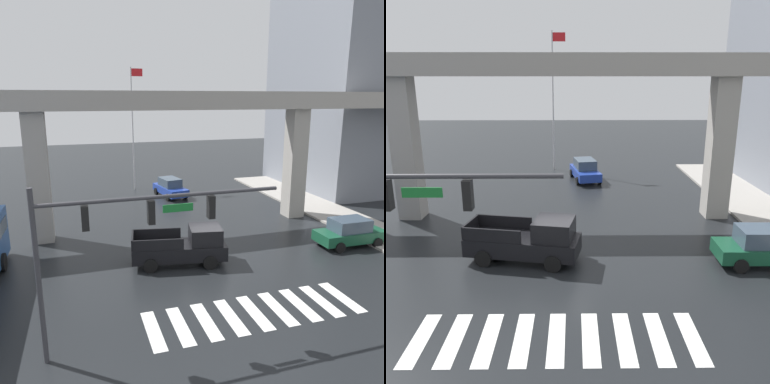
% 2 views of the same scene
% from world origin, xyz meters
% --- Properties ---
extents(ground_plane, '(120.00, 120.00, 0.00)m').
position_xyz_m(ground_plane, '(0.00, 0.00, 0.00)').
color(ground_plane, black).
extents(crosswalk_stripes, '(9.35, 2.80, 0.01)m').
position_xyz_m(crosswalk_stripes, '(-0.00, -5.69, 0.01)').
color(crosswalk_stripes, silver).
rests_on(crosswalk_stripes, ground).
extents(elevated_overpass, '(53.14, 2.01, 9.34)m').
position_xyz_m(elevated_overpass, '(0.00, 6.12, 7.92)').
color(elevated_overpass, '#9E9991').
rests_on(elevated_overpass, ground).
extents(sidewalk_east, '(4.00, 36.00, 0.15)m').
position_xyz_m(sidewalk_east, '(12.21, 2.00, 0.07)').
color(sidewalk_east, '#9E9991').
rests_on(sidewalk_east, ground).
extents(pickup_truck, '(5.35, 2.76, 2.08)m').
position_xyz_m(pickup_truck, '(-1.44, 0.06, 0.99)').
color(pickup_truck, black).
rests_on(pickup_truck, ground).
extents(sedan_blue, '(2.54, 4.55, 1.72)m').
position_xyz_m(sedan_blue, '(1.50, 14.74, 0.85)').
color(sedan_blue, '#1E3899').
rests_on(sedan_blue, ground).
extents(sedan_dark_green, '(4.33, 2.02, 1.72)m').
position_xyz_m(sedan_dark_green, '(9.07, -0.41, 0.85)').
color(sedan_dark_green, '#14472D').
rests_on(sedan_dark_green, ground).
extents(traffic_signal_mast, '(8.69, 0.32, 6.20)m').
position_xyz_m(traffic_signal_mast, '(-5.63, -6.38, 4.56)').
color(traffic_signal_mast, '#38383D').
rests_on(traffic_signal_mast, ground).
extents(flagpole, '(1.16, 0.12, 11.73)m').
position_xyz_m(flagpole, '(-1.09, 18.64, 6.69)').
color(flagpole, silver).
rests_on(flagpole, ground).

